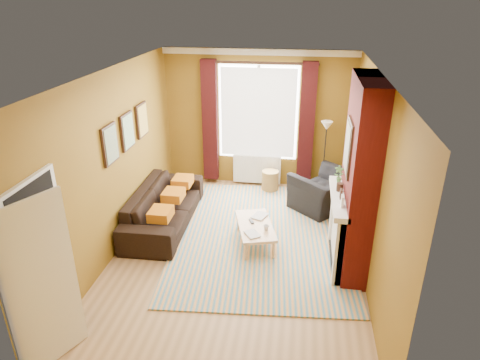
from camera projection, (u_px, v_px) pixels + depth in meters
The scene contains 12 objects.
ground at pixel (238, 252), 6.78m from camera, with size 5.50×5.50×0.00m, color olive.
room_walls at pixel (282, 168), 6.39m from camera, with size 3.82×5.54×2.83m.
striped_rug at pixel (261, 235), 7.25m from camera, with size 3.14×4.15×0.02m.
sofa at pixel (164, 206), 7.50m from camera, with size 2.32×0.91×0.68m, color black.
armchair at pixel (324, 191), 8.01m from camera, with size 1.10×0.96×0.72m, color black.
coffee_table at pixel (255, 227), 6.90m from camera, with size 0.80×1.16×0.35m.
wicker_stool at pixel (270, 181), 8.82m from camera, with size 0.36×0.36×0.43m.
floor_lamp at pixel (326, 138), 8.25m from camera, with size 0.25×0.25×1.53m.
book_a at pixel (247, 236), 6.55m from camera, with size 0.19×0.25×0.02m, color #999999.
book_b at pixel (254, 214), 7.18m from camera, with size 0.21×0.28×0.02m, color #999999.
mug at pixel (266, 228), 6.71m from camera, with size 0.09×0.09×0.08m, color #999999.
tv_remote at pixel (251, 221), 6.96m from camera, with size 0.11×0.16×0.02m.
Camera 1 is at (0.89, -5.66, 3.80)m, focal length 32.00 mm.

